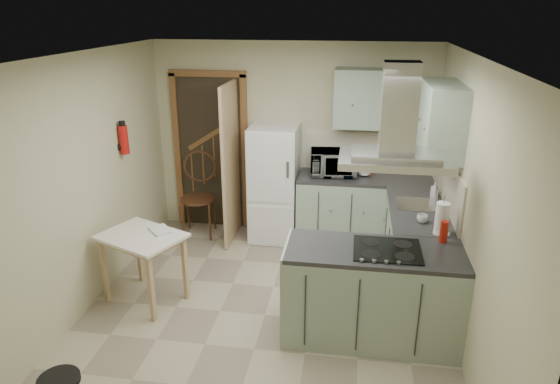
% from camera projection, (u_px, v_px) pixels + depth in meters
% --- Properties ---
extents(floor, '(4.20, 4.20, 0.00)m').
position_uv_depth(floor, '(265.00, 315.00, 4.98)').
color(floor, tan).
rests_on(floor, ground).
extents(ceiling, '(4.20, 4.20, 0.00)m').
position_uv_depth(ceiling, '(262.00, 57.00, 4.10)').
color(ceiling, silver).
rests_on(ceiling, back_wall).
extents(back_wall, '(3.60, 0.00, 3.60)m').
position_uv_depth(back_wall, '(293.00, 141.00, 6.48)').
color(back_wall, '#BCB791').
rests_on(back_wall, floor).
extents(left_wall, '(0.00, 4.20, 4.20)m').
position_uv_depth(left_wall, '(79.00, 188.00, 4.79)').
color(left_wall, '#BCB791').
rests_on(left_wall, floor).
extents(right_wall, '(0.00, 4.20, 4.20)m').
position_uv_depth(right_wall, '(469.00, 210.00, 4.28)').
color(right_wall, '#BCB791').
rests_on(right_wall, floor).
extents(doorway, '(1.10, 0.12, 2.10)m').
position_uv_depth(doorway, '(211.00, 152.00, 6.68)').
color(doorway, brown).
rests_on(doorway, floor).
extents(fridge, '(0.60, 0.60, 1.50)m').
position_uv_depth(fridge, '(274.00, 184.00, 6.41)').
color(fridge, white).
rests_on(fridge, floor).
extents(counter_back, '(1.08, 0.60, 0.90)m').
position_uv_depth(counter_back, '(340.00, 209.00, 6.39)').
color(counter_back, '#9EB2A0').
rests_on(counter_back, floor).
extents(counter_right, '(0.60, 1.95, 0.90)m').
position_uv_depth(counter_right, '(412.00, 236.00, 5.65)').
color(counter_right, '#9EB2A0').
rests_on(counter_right, floor).
extents(splashback, '(1.68, 0.02, 0.50)m').
position_uv_depth(splashback, '(367.00, 151.00, 6.37)').
color(splashback, beige).
rests_on(splashback, counter_back).
extents(wall_cabinet_back, '(0.85, 0.35, 0.70)m').
position_uv_depth(wall_cabinet_back, '(370.00, 99.00, 5.98)').
color(wall_cabinet_back, '#9EB2A0').
rests_on(wall_cabinet_back, back_wall).
extents(wall_cabinet_right, '(0.35, 0.90, 0.70)m').
position_uv_depth(wall_cabinet_right, '(441.00, 119.00, 4.88)').
color(wall_cabinet_right, '#9EB2A0').
rests_on(wall_cabinet_right, right_wall).
extents(peninsula, '(1.55, 0.65, 0.90)m').
position_uv_depth(peninsula, '(372.00, 294.00, 4.51)').
color(peninsula, '#9EB2A0').
rests_on(peninsula, floor).
extents(hob, '(0.58, 0.50, 0.01)m').
position_uv_depth(hob, '(387.00, 250.00, 4.33)').
color(hob, black).
rests_on(hob, peninsula).
extents(extractor_hood, '(0.90, 0.55, 0.10)m').
position_uv_depth(extractor_hood, '(395.00, 160.00, 4.05)').
color(extractor_hood, silver).
rests_on(extractor_hood, ceiling).
extents(sink, '(0.45, 0.40, 0.01)m').
position_uv_depth(sink, '(418.00, 204.00, 5.33)').
color(sink, silver).
rests_on(sink, counter_right).
extents(fire_extinguisher, '(0.10, 0.10, 0.32)m').
position_uv_depth(fire_extinguisher, '(124.00, 140.00, 5.53)').
color(fire_extinguisher, '#B2140F').
rests_on(fire_extinguisher, left_wall).
extents(drop_leaf_table, '(0.96, 0.86, 0.74)m').
position_uv_depth(drop_leaf_table, '(145.00, 268.00, 5.12)').
color(drop_leaf_table, '#CCBD7D').
rests_on(drop_leaf_table, floor).
extents(bentwood_chair, '(0.50, 0.50, 1.02)m').
position_uv_depth(bentwood_chair, '(198.00, 199.00, 6.56)').
color(bentwood_chair, '#452417').
rests_on(bentwood_chair, floor).
extents(microwave, '(0.60, 0.44, 0.31)m').
position_uv_depth(microwave, '(333.00, 163.00, 6.22)').
color(microwave, black).
rests_on(microwave, counter_back).
extents(kettle, '(0.20, 0.20, 0.23)m').
position_uv_depth(kettle, '(365.00, 167.00, 6.22)').
color(kettle, white).
rests_on(kettle, counter_back).
extents(cereal_box, '(0.10, 0.19, 0.27)m').
position_uv_depth(cereal_box, '(370.00, 163.00, 6.28)').
color(cereal_box, '#C54917').
rests_on(cereal_box, counter_back).
extents(soap_bottle, '(0.09, 0.09, 0.17)m').
position_uv_depth(soap_bottle, '(434.00, 190.00, 5.51)').
color(soap_bottle, silver).
rests_on(soap_bottle, counter_right).
extents(paper_towel, '(0.15, 0.15, 0.32)m').
position_uv_depth(paper_towel, '(442.00, 218.00, 4.60)').
color(paper_towel, white).
rests_on(paper_towel, counter_right).
extents(cup, '(0.13, 0.13, 0.08)m').
position_uv_depth(cup, '(422.00, 219.00, 4.88)').
color(cup, silver).
rests_on(cup, counter_right).
extents(red_bottle, '(0.09, 0.09, 0.20)m').
position_uv_depth(red_bottle, '(444.00, 232.00, 4.46)').
color(red_bottle, red).
rests_on(red_bottle, peninsula).
extents(book, '(0.30, 0.30, 0.11)m').
position_uv_depth(book, '(151.00, 228.00, 5.01)').
color(book, '#A8384D').
rests_on(book, drop_leaf_table).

